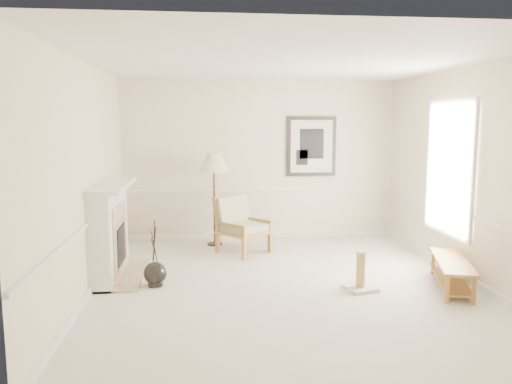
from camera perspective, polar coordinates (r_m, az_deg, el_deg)
The scene contains 8 objects.
ground at distance 6.79m, azimuth 3.16°, elevation -10.44°, with size 5.50×5.50×0.00m, color silver.
room at distance 6.55m, azimuth 4.37°, elevation 5.52°, with size 5.04×5.54×2.92m.
fireplace at distance 7.23m, azimuth -16.31°, elevation -4.34°, with size 0.64×1.64×1.31m.
floor_vase at distance 6.78m, azimuth -11.46°, elevation -9.18°, with size 0.30×0.30×0.89m.
armchair at distance 8.29m, azimuth -1.91°, elevation -3.46°, with size 1.01×1.02×0.93m.
floor_lamp at distance 8.64m, azimuth -4.84°, elevation 3.08°, with size 0.65×0.65×1.61m.
bench at distance 7.03m, azimuth 21.48°, elevation -8.23°, with size 0.77×1.36×0.37m.
scratching_post at distance 6.64m, azimuth 11.85°, elevation -9.58°, with size 0.44×0.44×0.51m.
Camera 1 is at (-1.05, -6.36, 2.15)m, focal length 35.00 mm.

